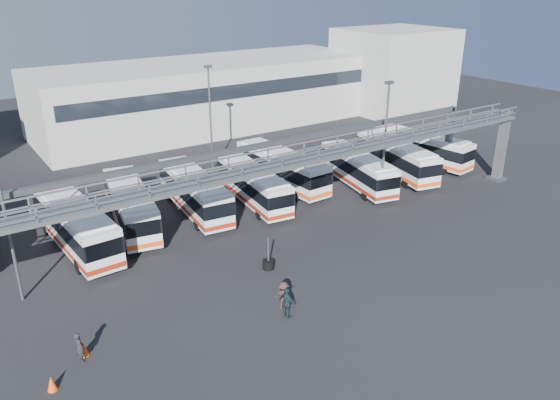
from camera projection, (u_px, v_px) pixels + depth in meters
ground at (319, 279)px, 34.50m from camera, size 140.00×140.00×0.00m
gantry at (268, 171)px, 36.89m from camera, size 51.40×5.15×7.10m
warehouse at (209, 94)px, 68.25m from camera, size 42.00×14.00×8.00m
building_right at (393, 69)px, 76.58m from camera, size 14.00×12.00×11.00m
light_pole_left at (4, 211)px, 30.13m from camera, size 0.70×0.35×10.21m
light_pole_mid at (385, 137)px, 43.89m from camera, size 0.70×0.35×10.21m
light_pole_back at (210, 114)px, 51.21m from camera, size 0.70×0.35×10.21m
bus_2 at (75, 224)px, 37.71m from camera, size 3.22×11.33×3.40m
bus_3 at (130, 205)px, 41.08m from camera, size 4.36×10.98×3.25m
bus_4 at (194, 191)px, 43.64m from camera, size 3.52×10.87×3.24m
bus_5 at (253, 184)px, 45.29m from camera, size 3.51×10.32×3.07m
bus_6 at (282, 167)px, 48.92m from camera, size 3.06×11.03×3.32m
bus_7 at (358, 168)px, 49.01m from camera, size 4.40×10.41×3.08m
bus_8 at (396, 157)px, 51.83m from camera, size 4.63×10.97×3.25m
bus_9 at (422, 147)px, 54.86m from camera, size 3.85×10.62×3.15m
pedestrian_a at (80, 347)px, 26.87m from camera, size 0.48×0.66×1.67m
pedestrian_c at (284, 296)px, 31.08m from camera, size 1.12×1.32×1.77m
pedestrian_d at (287, 303)px, 30.26m from camera, size 0.69×1.19×1.91m
cone_left at (52, 383)px, 25.16m from camera, size 0.50×0.50×0.76m
cone_right at (83, 349)px, 27.45m from camera, size 0.58×0.58×0.80m
tire_stack at (268, 264)px, 35.59m from camera, size 0.78×0.78×2.23m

